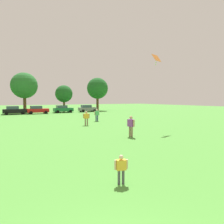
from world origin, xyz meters
name	(u,v)px	position (x,y,z in m)	size (l,w,h in m)	color
ground_plane	(15,120)	(0.00, 30.00, 0.00)	(160.00, 160.00, 0.00)	#4C9338
child_kite_flyer	(121,167)	(2.47, 4.01, 0.64)	(0.50, 0.29, 1.08)	#4C4C51
adult_bystander	(131,124)	(7.84, 11.53, 1.02)	(0.39, 0.81, 1.72)	#8C7259
bystander_near_trees	(86,117)	(7.19, 20.04, 0.98)	(0.74, 0.47, 1.65)	#8C7259
bystander_midfield	(97,114)	(10.04, 23.48, 1.01)	(0.80, 0.39, 1.70)	navy
kite	(156,59)	(12.44, 13.91, 7.18)	(1.26, 0.88, 1.10)	orange
parked_car_black_1	(14,110)	(0.29, 42.55, 0.86)	(4.30, 2.02, 1.68)	black
parked_car_red_2	(37,110)	(4.71, 42.21, 0.86)	(4.30, 2.02, 1.68)	red
parked_car_green_3	(63,109)	(10.29, 43.19, 0.86)	(4.30, 2.02, 1.68)	#196B38
parked_car_gray_4	(87,108)	(16.24, 43.37, 0.86)	(4.30, 2.02, 1.68)	slate
tree_center	(24,86)	(2.69, 47.46, 6.13)	(5.83, 5.83, 9.08)	brown
tree_right	(64,94)	(11.38, 46.29, 4.35)	(4.13, 4.13, 6.44)	brown
tree_far_right	(97,88)	(20.86, 47.70, 5.96)	(5.66, 5.66, 8.82)	brown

